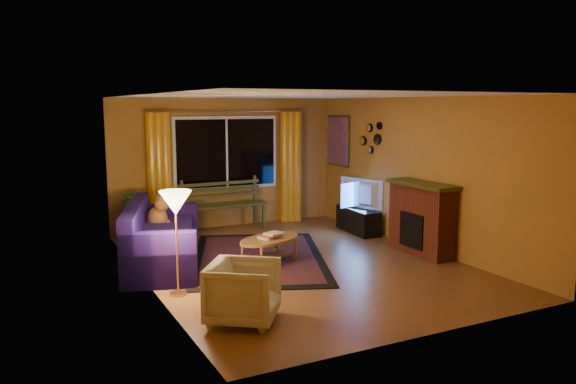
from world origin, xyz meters
name	(u,v)px	position (x,y,z in m)	size (l,w,h in m)	color
floor	(297,264)	(0.00, 0.00, -0.01)	(4.50, 6.00, 0.02)	brown
ceiling	(297,95)	(0.00, 0.00, 2.51)	(4.50, 6.00, 0.02)	white
wall_back	(226,163)	(0.00, 3.01, 1.25)	(4.50, 0.02, 2.50)	#B57C30
wall_left	(143,192)	(-2.26, 0.00, 1.25)	(0.02, 6.00, 2.50)	#B57C30
wall_right	(418,173)	(2.26, 0.00, 1.25)	(0.02, 6.00, 2.50)	#B57C30
window	(227,153)	(0.00, 2.94, 1.45)	(2.00, 0.02, 1.30)	black
curtain_rod	(227,111)	(0.00, 2.90, 2.25)	(0.03, 0.03, 3.20)	#BF8C3F
curtain_left	(159,174)	(-1.35, 2.88, 1.12)	(0.36, 0.36, 2.24)	orange
curtain_right	(290,167)	(1.35, 2.88, 1.12)	(0.36, 0.36, 2.24)	orange
bench	(224,218)	(-0.22, 2.58, 0.25)	(1.66, 0.49, 0.50)	#3A3A13
potted_plant	(134,217)	(-1.88, 2.64, 0.42)	(0.47, 0.47, 0.83)	#235B1E
sofa	(163,235)	(-1.83, 0.78, 0.47)	(0.99, 2.31, 0.94)	#1A0C46
dog	(157,214)	(-1.78, 1.30, 0.69)	(0.30, 0.42, 0.46)	#9F6132
armchair	(243,289)	(-1.60, -1.80, 0.37)	(0.73, 0.68, 0.75)	beige
floor_lamp	(177,244)	(-2.00, -0.59, 0.65)	(0.22, 0.22, 1.31)	#BF8C3F
rug	(258,257)	(-0.41, 0.53, 0.01)	(2.00, 3.16, 0.02)	#601D03
coffee_table	(270,251)	(-0.38, 0.17, 0.20)	(1.09, 1.09, 0.40)	#A87537
tv_console	(358,220)	(2.00, 1.35, 0.23)	(0.36, 1.09, 0.46)	black
television	(359,194)	(2.00, 1.35, 0.73)	(0.97, 0.13, 0.56)	black
fireplace	(422,220)	(2.05, -0.40, 0.55)	(0.40, 1.20, 1.10)	maroon
mirror_cluster	(371,136)	(2.21, 1.30, 1.80)	(0.06, 0.60, 0.56)	black
painting	(338,141)	(2.22, 2.45, 1.65)	(0.04, 0.76, 0.96)	#C8462A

